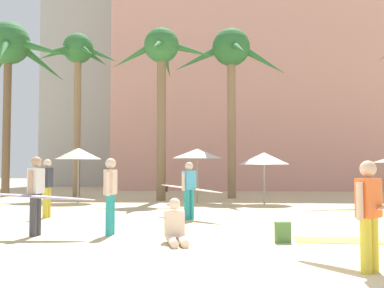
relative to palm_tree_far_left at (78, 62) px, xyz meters
name	(u,v)px	position (x,y,z in m)	size (l,w,h in m)	color
ground	(224,274)	(7.67, -17.78, -7.23)	(120.00, 120.00, 0.00)	beige
hotel_pink	(275,77)	(11.99, 12.69, 1.49)	(23.64, 11.87, 17.44)	#DB9989
hotel_tower_gray	(158,65)	(1.88, 18.25, 3.81)	(18.69, 9.60, 22.08)	#A8A8A3
palm_tree_far_left	(78,62)	(0.00, 0.00, 0.00)	(4.40, 4.13, 8.77)	#896B4C
palm_tree_left	(232,59)	(8.20, -0.76, -0.14)	(5.97, 6.15, 8.66)	#896B4C
palm_tree_right	(8,52)	(-3.79, -0.24, 0.52)	(7.51, 6.49, 9.41)	brown
palm_tree_far_right	(162,61)	(4.86, -2.75, -0.69)	(5.09, 5.01, 8.15)	brown
cafe_umbrella_0	(78,154)	(1.36, -4.19, -5.08)	(2.03, 2.03, 2.41)	gray
cafe_umbrella_2	(264,158)	(9.46, -4.55, -5.31)	(2.14, 2.14, 2.18)	gray
cafe_umbrella_3	(197,154)	(6.60, -3.85, -5.08)	(2.25, 2.25, 2.37)	gray
beach_towel	(338,240)	(10.06, -14.53, -7.23)	(1.74, 0.83, 0.01)	#F4CC4C
backpack	(283,233)	(8.88, -14.84, -7.03)	(0.32, 0.28, 0.42)	#4E7C3B
person_mid_right	(34,194)	(3.47, -14.34, -6.29)	(2.91, 0.82, 1.77)	#3D3D42
person_mid_center	(366,210)	(9.77, -17.44, -6.34)	(2.01, 2.30, 1.63)	gold
person_near_left	(189,188)	(6.69, -10.60, -6.31)	(2.20, 2.17, 1.70)	teal
person_far_left	(47,185)	(2.32, -10.45, -6.25)	(0.26, 0.61, 1.79)	gold
person_mid_left	(110,193)	(5.12, -14.00, -6.27)	(0.25, 0.60, 1.74)	teal
person_near_right	(176,228)	(6.71, -15.05, -6.92)	(0.58, 1.00, 0.90)	beige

